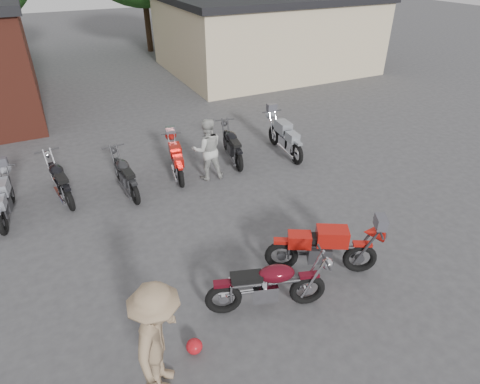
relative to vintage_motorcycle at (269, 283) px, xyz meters
name	(u,v)px	position (x,y,z in m)	size (l,w,h in m)	color
ground	(257,297)	(-0.05, 0.31, -0.62)	(90.00, 90.00, 0.00)	#39393C
stucco_building	(265,35)	(8.45, 15.31, 1.13)	(10.00, 8.00, 3.50)	#C3B28B
vintage_motorcycle	(269,283)	(0.00, 0.00, 0.00)	(2.15, 0.71, 1.24)	#4E0914
sportbike	(324,246)	(1.50, 0.39, 0.01)	(2.19, 0.72, 1.27)	#B7160F
helmet	(194,346)	(-1.56, -0.30, -0.50)	(0.27, 0.27, 0.25)	#AE121A
person_light	(207,149)	(0.91, 5.08, 0.28)	(0.87, 0.68, 1.80)	#B2B2AD
person_tan	(159,339)	(-2.16, -0.62, 0.37)	(1.28, 0.74, 1.98)	#8F7658
row_bike_1	(3,198)	(-4.32, 5.42, -0.06)	(1.93, 0.64, 1.12)	gray
row_bike_2	(59,178)	(-3.00, 5.81, -0.04)	(2.00, 0.66, 1.16)	black
row_bike_3	(125,173)	(-1.39, 5.35, -0.06)	(1.95, 0.64, 1.13)	black
row_bike_4	(176,158)	(0.15, 5.63, -0.08)	(1.88, 0.62, 1.09)	#A4130D
row_bike_5	(232,143)	(2.01, 5.79, -0.05)	(1.98, 0.65, 1.15)	black
row_bike_6	(285,135)	(3.73, 5.50, 0.00)	(2.15, 0.71, 1.25)	gray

